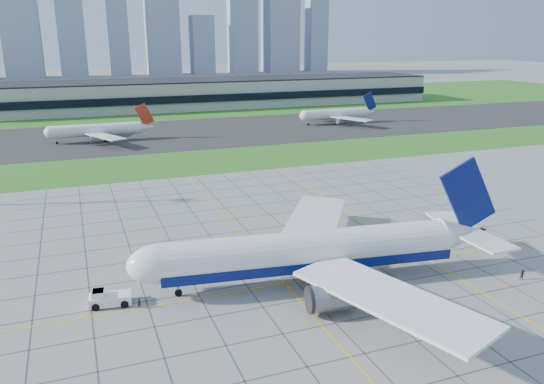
% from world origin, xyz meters
% --- Properties ---
extents(ground, '(1400.00, 1400.00, 0.00)m').
position_xyz_m(ground, '(0.00, 0.00, 0.00)').
color(ground, gray).
rests_on(ground, ground).
extents(grass_median, '(700.00, 35.00, 0.04)m').
position_xyz_m(grass_median, '(0.00, 90.00, 0.02)').
color(grass_median, '#346E1F').
rests_on(grass_median, ground).
extents(asphalt_taxiway, '(700.00, 75.00, 0.04)m').
position_xyz_m(asphalt_taxiway, '(0.00, 145.00, 0.03)').
color(asphalt_taxiway, '#383838').
rests_on(asphalt_taxiway, ground).
extents(grass_far, '(700.00, 145.00, 0.04)m').
position_xyz_m(grass_far, '(0.00, 255.00, 0.02)').
color(grass_far, '#346E1F').
rests_on(grass_far, ground).
extents(apron_markings, '(120.00, 130.00, 0.03)m').
position_xyz_m(apron_markings, '(0.43, 11.09, 0.02)').
color(apron_markings, '#474744').
rests_on(apron_markings, ground).
extents(terminal, '(260.00, 43.00, 15.80)m').
position_xyz_m(terminal, '(40.00, 229.87, 7.89)').
color(terminal, '#B7B7B2').
rests_on(terminal, ground).
extents(city_skyline, '(523.00, 32.40, 160.00)m').
position_xyz_m(city_skyline, '(-8.71, 520.00, 59.09)').
color(city_skyline, '#8A98B5').
rests_on(city_skyline, ground).
extents(airliner, '(62.22, 62.68, 19.63)m').
position_xyz_m(airliner, '(-5.61, -2.81, 5.37)').
color(airliner, white).
rests_on(airliner, ground).
extents(pushback_tug, '(9.21, 3.84, 2.53)m').
position_xyz_m(pushback_tug, '(-37.44, 0.84, 1.12)').
color(pushback_tug, white).
rests_on(pushback_tug, ground).
extents(crew_near, '(0.69, 0.66, 1.58)m').
position_xyz_m(crew_near, '(-33.23, -1.74, 0.79)').
color(crew_near, black).
rests_on(crew_near, ground).
extents(crew_far, '(1.03, 0.91, 1.79)m').
position_xyz_m(crew_far, '(27.44, -14.53, 0.89)').
color(crew_far, black).
rests_on(crew_far, ground).
extents(distant_jet_1, '(38.60, 42.66, 14.08)m').
position_xyz_m(distant_jet_1, '(-30.71, 138.40, 4.49)').
color(distant_jet_1, white).
rests_on(distant_jet_1, ground).
extents(distant_jet_2, '(37.46, 42.66, 14.08)m').
position_xyz_m(distant_jet_2, '(76.22, 145.62, 4.48)').
color(distant_jet_2, white).
rests_on(distant_jet_2, ground).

